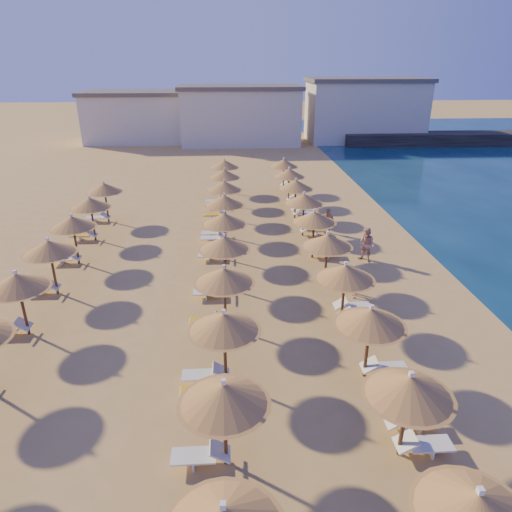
{
  "coord_description": "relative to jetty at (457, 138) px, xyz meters",
  "views": [
    {
      "loc": [
        -1.64,
        -16.98,
        10.42
      ],
      "look_at": [
        -0.32,
        4.0,
        1.3
      ],
      "focal_mm": 32.0,
      "sensor_mm": 36.0,
      "label": 1
    }
  ],
  "objects": [
    {
      "name": "parasol_row_inland",
      "position": [
        -38.65,
        -39.36,
        1.62
      ],
      "size": [
        2.51,
        23.68,
        2.89
      ],
      "color": "brown",
      "rests_on": "ground"
    },
    {
      "name": "parasol_row_east",
      "position": [
        -25.62,
        -39.36,
        1.62
      ],
      "size": [
        2.51,
        37.79,
        2.89
      ],
      "color": "brown",
      "rests_on": "ground"
    },
    {
      "name": "beachgoer_b",
      "position": [
        -22.74,
        -36.5,
        0.21
      ],
      "size": [
        1.17,
        1.18,
        1.93
      ],
      "primitive_type": "imported",
      "rotation": [
        0.0,
        0.0,
        -0.82
      ],
      "color": "tan",
      "rests_on": "ground"
    },
    {
      "name": "jetty",
      "position": [
        0.0,
        0.0,
        0.0
      ],
      "size": [
        30.05,
        4.43,
        1.5
      ],
      "primitive_type": "cube",
      "rotation": [
        0.0,
        0.0,
        -0.01
      ],
      "color": "black",
      "rests_on": "ground"
    },
    {
      "name": "loungers",
      "position": [
        -30.01,
        -39.41,
        -0.41
      ],
      "size": [
        16.07,
        36.8,
        0.66
      ],
      "color": "white",
      "rests_on": "ground"
    },
    {
      "name": "beachgoer_a",
      "position": [
        -24.45,
        -40.6,
        0.07
      ],
      "size": [
        0.49,
        0.65,
        1.63
      ],
      "primitive_type": "imported",
      "rotation": [
        0.0,
        0.0,
        -1.74
      ],
      "color": "tan",
      "rests_on": "ground"
    },
    {
      "name": "beachgoer_c",
      "position": [
        -23.97,
        -31.96,
        0.09
      ],
      "size": [
        1.02,
        0.92,
        1.67
      ],
      "primitive_type": "imported",
      "rotation": [
        0.0,
        0.0,
        -0.66
      ],
      "color": "tan",
      "rests_on": "ground"
    },
    {
      "name": "parasol_row_west",
      "position": [
        -30.55,
        -39.36,
        1.62
      ],
      "size": [
        2.51,
        37.79,
        2.89
      ],
      "color": "brown",
      "rests_on": "ground"
    },
    {
      "name": "hotel_blocks",
      "position": [
        -26.06,
        3.8,
        2.95
      ],
      "size": [
        45.32,
        11.2,
        8.1
      ],
      "color": "beige",
      "rests_on": "ground"
    },
    {
      "name": "ground",
      "position": [
        -28.66,
        -42.42,
        -0.75
      ],
      "size": [
        220.0,
        220.0,
        0.0
      ],
      "primitive_type": "plane",
      "color": "tan",
      "rests_on": "ground"
    }
  ]
}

